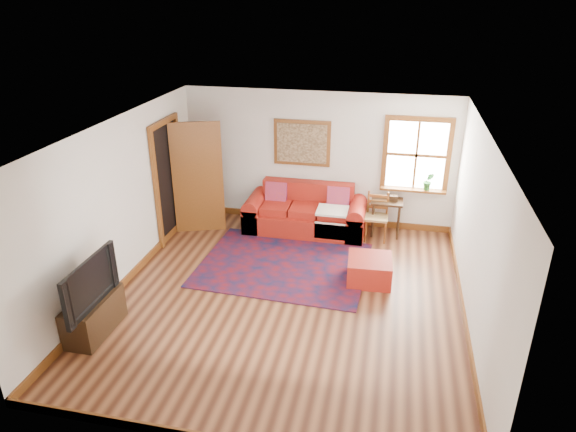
% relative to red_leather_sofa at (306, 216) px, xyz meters
% --- Properties ---
extents(ground, '(5.50, 5.50, 0.00)m').
position_rel_red_leather_sofa_xyz_m(ground, '(0.14, -2.32, -0.28)').
color(ground, '#442112').
rests_on(ground, ground).
extents(room_envelope, '(5.04, 5.54, 2.52)m').
position_rel_red_leather_sofa_xyz_m(room_envelope, '(0.14, -2.31, 1.37)').
color(room_envelope, silver).
rests_on(room_envelope, ground).
extents(window, '(1.18, 0.20, 1.38)m').
position_rel_red_leather_sofa_xyz_m(window, '(1.92, 0.38, 1.03)').
color(window, white).
rests_on(window, ground).
extents(doorway, '(0.89, 1.08, 2.14)m').
position_rel_red_leather_sofa_xyz_m(doorway, '(-2.07, -0.54, 0.78)').
color(doorway, black).
rests_on(doorway, ground).
extents(framed_artwork, '(1.05, 0.07, 0.85)m').
position_rel_red_leather_sofa_xyz_m(framed_artwork, '(-0.16, 0.39, 1.27)').
color(framed_artwork, brown).
rests_on(framed_artwork, ground).
extents(persian_rug, '(2.75, 2.24, 0.02)m').
position_rel_red_leather_sofa_xyz_m(persian_rug, '(-0.11, -1.40, -0.27)').
color(persian_rug, '#5D0D16').
rests_on(persian_rug, ground).
extents(red_leather_sofa, '(2.19, 0.91, 0.86)m').
position_rel_red_leather_sofa_xyz_m(red_leather_sofa, '(0.00, 0.00, 0.00)').
color(red_leather_sofa, '#9F1F14').
rests_on(red_leather_sofa, ground).
extents(red_ottoman, '(0.70, 0.70, 0.38)m').
position_rel_red_leather_sofa_xyz_m(red_ottoman, '(1.28, -1.59, -0.10)').
color(red_ottoman, '#9F1F14').
rests_on(red_ottoman, ground).
extents(side_table, '(0.56, 0.42, 0.67)m').
position_rel_red_leather_sofa_xyz_m(side_table, '(1.46, 0.11, 0.26)').
color(side_table, '#331F11').
rests_on(side_table, ground).
extents(ladder_back_chair, '(0.40, 0.38, 0.85)m').
position_rel_red_leather_sofa_xyz_m(ladder_back_chair, '(1.30, -0.07, 0.17)').
color(ladder_back_chair, tan).
rests_on(ladder_back_chair, ground).
extents(media_cabinet, '(0.41, 0.91, 0.50)m').
position_rel_red_leather_sofa_xyz_m(media_cabinet, '(-2.14, -3.65, -0.03)').
color(media_cabinet, '#331F11').
rests_on(media_cabinet, ground).
extents(television, '(0.15, 1.12, 0.64)m').
position_rel_red_leather_sofa_xyz_m(television, '(-2.12, -3.77, 0.54)').
color(television, black).
rests_on(television, media_cabinet).
extents(candle_hurricane, '(0.12, 0.12, 0.18)m').
position_rel_red_leather_sofa_xyz_m(candle_hurricane, '(-2.09, -3.28, 0.30)').
color(candle_hurricane, silver).
rests_on(candle_hurricane, media_cabinet).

